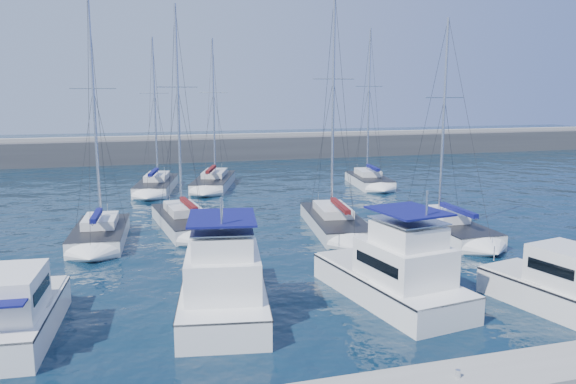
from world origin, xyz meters
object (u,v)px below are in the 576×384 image
object	(u,v)px
motor_yacht_stbd_outer	(556,287)
sailboat_mid_e	(445,227)
sailboat_mid_d	(334,222)
motor_yacht_stbd_inner	(395,277)
sailboat_mid_b	(184,221)
motor_yacht_port_inner	(223,286)
motor_yacht_port_outer	(14,316)
sailboat_back_b	(214,182)
sailboat_back_a	(157,185)
sailboat_mid_a	(100,234)
sailboat_back_c	(369,180)

from	to	relation	value
motor_yacht_stbd_outer	sailboat_mid_e	distance (m)	12.61
sailboat_mid_d	motor_yacht_stbd_inner	bearing A→B (deg)	-91.16
motor_yacht_stbd_outer	sailboat_mid_b	bearing A→B (deg)	113.80
motor_yacht_port_inner	sailboat_mid_b	distance (m)	15.41
motor_yacht_port_outer	motor_yacht_port_inner	size ratio (longest dim) A/B	0.73
motor_yacht_port_outer	sailboat_mid_b	world-z (taller)	sailboat_mid_b
sailboat_mid_b	sailboat_mid_d	world-z (taller)	sailboat_mid_d
motor_yacht_port_inner	motor_yacht_stbd_inner	world-z (taller)	same
sailboat_mid_b	sailboat_back_b	world-z (taller)	sailboat_mid_b
sailboat_mid_b	motor_yacht_port_outer	bearing A→B (deg)	-122.67
motor_yacht_stbd_inner	sailboat_back_b	bearing A→B (deg)	86.37
sailboat_back_a	sailboat_mid_a	bearing A→B (deg)	-92.11
motor_yacht_port_inner	sailboat_mid_d	size ratio (longest dim) A/B	0.59
motor_yacht_port_inner	sailboat_mid_e	distance (m)	18.24
sailboat_mid_d	sailboat_back_c	bearing A→B (deg)	66.89
motor_yacht_port_inner	motor_yacht_stbd_outer	distance (m)	14.19
sailboat_mid_b	motor_yacht_stbd_outer	bearing A→B (deg)	-60.39
motor_yacht_stbd_outer	sailboat_back_b	distance (m)	36.57
sailboat_mid_e	sailboat_back_b	size ratio (longest dim) A/B	0.97
motor_yacht_port_outer	sailboat_mid_b	size ratio (longest dim) A/B	0.46
motor_yacht_port_outer	sailboat_mid_d	bearing A→B (deg)	40.81
sailboat_mid_d	sailboat_mid_e	world-z (taller)	sailboat_mid_d
motor_yacht_stbd_outer	sailboat_mid_d	xyz separation A→B (m)	(-4.04, 15.85, -0.42)
sailboat_back_a	sailboat_back_b	xyz separation A→B (m)	(5.51, 0.52, -0.01)
motor_yacht_port_outer	sailboat_back_a	bearing A→B (deg)	82.54
sailboat_mid_a	sailboat_back_c	distance (m)	29.05
sailboat_mid_e	motor_yacht_stbd_outer	bearing A→B (deg)	-98.78
sailboat_mid_d	sailboat_mid_e	distance (m)	7.22
motor_yacht_port_outer	sailboat_mid_b	distance (m)	17.81
sailboat_mid_b	sailboat_mid_d	bearing A→B (deg)	-24.44
motor_yacht_stbd_inner	sailboat_back_c	distance (m)	31.55
sailboat_back_b	sailboat_back_c	distance (m)	15.33
motor_yacht_stbd_inner	sailboat_mid_a	distance (m)	19.14
motor_yacht_stbd_inner	motor_yacht_stbd_outer	distance (m)	6.80
sailboat_back_a	sailboat_back_c	bearing A→B (deg)	3.26
sailboat_mid_a	sailboat_back_c	bearing A→B (deg)	35.77
motor_yacht_stbd_outer	sailboat_mid_e	world-z (taller)	sailboat_mid_e
sailboat_mid_a	motor_yacht_stbd_outer	bearing A→B (deg)	-36.72
sailboat_mid_a	sailboat_back_b	xyz separation A→B (m)	(9.96, 18.57, -0.03)
motor_yacht_port_inner	motor_yacht_stbd_outer	xyz separation A→B (m)	(13.71, -3.65, -0.19)
sailboat_mid_d	sailboat_mid_b	bearing A→B (deg)	170.09
sailboat_mid_d	sailboat_back_a	bearing A→B (deg)	127.54
motor_yacht_stbd_inner	sailboat_back_c	bearing A→B (deg)	58.93
sailboat_back_a	motor_yacht_port_outer	bearing A→B (deg)	-90.70
sailboat_mid_b	sailboat_back_c	xyz separation A→B (m)	(19.48, 12.80, 0.01)
motor_yacht_stbd_outer	sailboat_mid_a	xyz separation A→B (m)	(-19.12, 16.84, -0.41)
sailboat_back_c	sailboat_mid_a	bearing A→B (deg)	-140.26
sailboat_mid_e	sailboat_back_a	distance (m)	28.18
motor_yacht_port_outer	motor_yacht_port_inner	distance (m)	7.99
sailboat_back_b	sailboat_back_c	size ratio (longest dim) A/B	0.94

